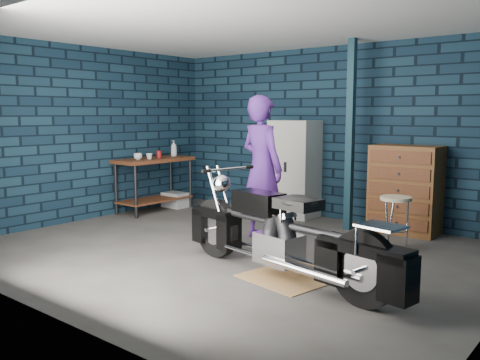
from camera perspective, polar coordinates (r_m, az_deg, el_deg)
The scene contains 15 objects.
ground at distance 6.26m, azimuth -0.79°, elevation -7.94°, with size 6.00×6.00×0.00m, color #504E4B.
room_walls at distance 6.47m, azimuth 2.34°, elevation 9.59°, with size 6.02×5.01×2.71m.
support_post at distance 7.39m, azimuth 12.26°, elevation 4.87°, with size 0.10×0.10×2.70m, color #122E3B.
workbench at distance 8.81m, azimuth -9.57°, elevation -0.51°, with size 0.60×1.40×0.91m, color brown.
drip_mat at distance 5.25m, azimuth 4.84°, elevation -11.01°, with size 0.83×0.62×0.01m, color olive.
motorcycle at distance 5.10m, azimuth 4.91°, elevation -5.33°, with size 2.43×0.66×1.07m, color black, non-canonical shape.
person at distance 6.70m, azimuth 2.46°, elevation 1.35°, with size 0.69×0.46×1.90m, color #4A217B.
storage_bin at distance 9.15m, azimuth -7.30°, elevation -2.21°, with size 0.43×0.30×0.27m, color #95989D.
locker at distance 8.22m, azimuth 6.08°, elevation 1.24°, with size 0.73×0.52×1.55m, color silver.
tool_chest at distance 7.43m, azimuth 18.02°, elevation -1.03°, with size 0.92×0.51×1.23m, color brown.
shop_stool at distance 6.43m, azimuth 17.00°, elevation -4.76°, with size 0.37×0.37×0.67m, color #C0B491, non-canonical shape.
cup_a at distance 8.50m, azimuth -11.39°, elevation 2.61°, with size 0.14×0.14×0.11m, color #C0B491.
cup_b at distance 8.56m, azimuth -10.14°, elevation 2.64°, with size 0.10×0.10×0.10m, color #C0B491.
mug_red at distance 8.82m, azimuth -9.09°, elevation 2.87°, with size 0.09×0.09×0.12m, color maroon.
bottle at distance 9.12m, azimuth -7.45°, elevation 3.56°, with size 0.11×0.11×0.28m, color #95989D.
Camera 1 is at (3.84, -4.65, 1.67)m, focal length 38.00 mm.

